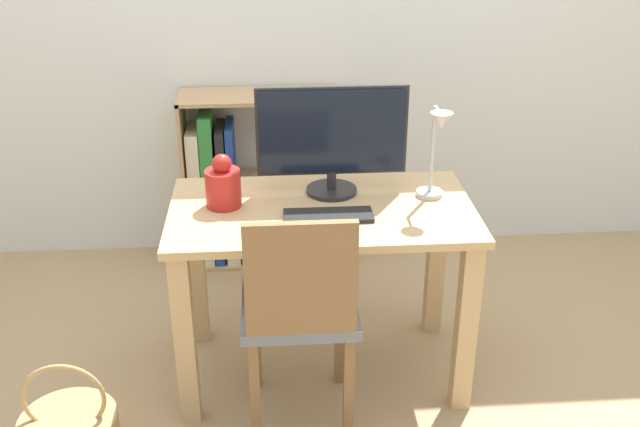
# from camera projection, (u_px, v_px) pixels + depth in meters

# --- Properties ---
(ground_plane) EXTENTS (10.00, 10.00, 0.00)m
(ground_plane) POSITION_uv_depth(u_px,v_px,m) (322.00, 368.00, 3.04)
(ground_plane) COLOR tan
(desk) EXTENTS (1.12, 0.62, 0.72)m
(desk) POSITION_uv_depth(u_px,v_px,m) (322.00, 246.00, 2.80)
(desk) COLOR tan
(desk) RESTS_ON ground_plane
(monitor) EXTENTS (0.56, 0.19, 0.41)m
(monitor) POSITION_uv_depth(u_px,v_px,m) (332.00, 136.00, 2.76)
(monitor) COLOR #232326
(monitor) RESTS_ON desk
(keyboard) EXTENTS (0.32, 0.11, 0.02)m
(keyboard) POSITION_uv_depth(u_px,v_px,m) (328.00, 216.00, 2.65)
(keyboard) COLOR black
(keyboard) RESTS_ON desk
(vase) EXTENTS (0.13, 0.13, 0.20)m
(vase) POSITION_uv_depth(u_px,v_px,m) (223.00, 185.00, 2.71)
(vase) COLOR #B2231E
(vase) RESTS_ON desk
(desk_lamp) EXTENTS (0.10, 0.19, 0.36)m
(desk_lamp) POSITION_uv_depth(u_px,v_px,m) (436.00, 147.00, 2.68)
(desk_lamp) COLOR #B7B7BC
(desk_lamp) RESTS_ON desk
(chair) EXTENTS (0.40, 0.40, 0.88)m
(chair) POSITION_uv_depth(u_px,v_px,m) (300.00, 308.00, 2.55)
(chair) COLOR slate
(chair) RESTS_ON ground_plane
(bookshelf) EXTENTS (0.76, 0.28, 0.87)m
(bookshelf) POSITION_uv_depth(u_px,v_px,m) (235.00, 191.00, 3.71)
(bookshelf) COLOR tan
(bookshelf) RESTS_ON ground_plane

